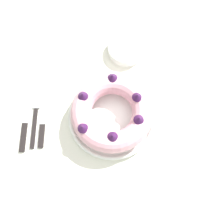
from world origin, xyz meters
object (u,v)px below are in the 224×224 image
bundt_cake (112,112)px  cake_knife (43,125)px  side_bowl (126,49)px  serving_knife (25,124)px  fork (35,116)px  serving_dish (112,116)px

bundt_cake → cake_knife: (-0.23, -0.03, -0.05)m
bundt_cake → side_bowl: size_ratio=1.95×
serving_knife → cake_knife: (0.06, -0.00, 0.00)m
bundt_cake → fork: size_ratio=1.38×
cake_knife → side_bowl: size_ratio=1.31×
bundt_cake → side_bowl: bearing=77.8°
fork → side_bowl: 0.39m
bundt_cake → cake_knife: bearing=-173.5°
side_bowl → bundt_cake: bearing=-102.2°
serving_dish → bundt_cake: bearing=177.3°
serving_knife → side_bowl: (0.34, 0.27, 0.01)m
serving_dish → bundt_cake: bundt_cake is taller
serving_knife → cake_knife: bearing=-2.2°
cake_knife → side_bowl: bearing=37.8°
side_bowl → fork: bearing=-141.5°
fork → side_bowl: side_bowl is taller
bundt_cake → cake_knife: 0.23m
fork → serving_knife: (-0.03, -0.03, 0.00)m
serving_knife → cake_knife: 0.06m
fork → bundt_cake: bearing=2.7°
serving_dish → bundt_cake: 0.04m
bundt_cake → fork: bearing=178.5°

